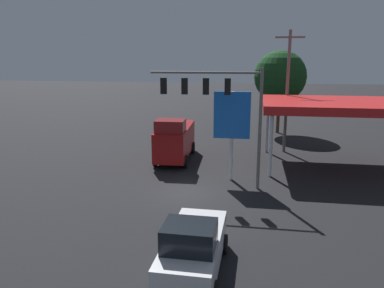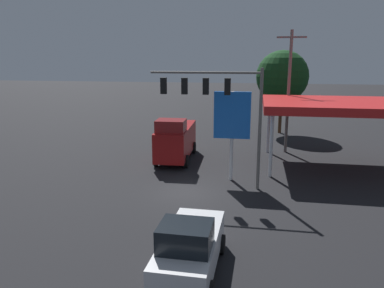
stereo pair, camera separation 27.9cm
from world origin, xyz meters
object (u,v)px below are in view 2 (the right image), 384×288
Objects in this scene: traffic_signal_assembly at (217,98)px; pickup_parked at (190,248)px; utility_pole at (289,89)px; price_sign at (232,119)px; delivery_truck at (176,139)px; street_tree at (282,77)px.

pickup_parked is (-0.15, 10.12, -4.54)m from traffic_signal_assembly.
traffic_signal_assembly is at bearing -178.06° from pickup_parked.
utility_pole is 21.06m from pickup_parked.
price_sign is 12.08m from pickup_parked.
delivery_truck is 0.78× the size of street_tree.
delivery_truck is 16.12m from street_tree.
street_tree is at bearing 171.50° from pickup_parked.
price_sign is 1.13× the size of pickup_parked.
street_tree reaches higher than pickup_parked.
utility_pole reaches higher than delivery_truck.
pickup_parked is (4.87, 20.03, -4.30)m from utility_pole.
utility_pole reaches higher than traffic_signal_assembly.
street_tree is (-4.84, -28.62, 4.94)m from pickup_parked.
street_tree is at bearing -89.77° from utility_pole.
traffic_signal_assembly reaches higher than pickup_parked.
traffic_signal_assembly is 0.73× the size of utility_pole.
utility_pole is 1.16× the size of street_tree.
traffic_signal_assembly is at bearing 31.59° from delivery_truck.
street_tree is (-4.99, -18.50, 0.41)m from traffic_signal_assembly.
street_tree is at bearing 143.30° from delivery_truck.
traffic_signal_assembly is 11.11m from utility_pole.
delivery_truck is (8.84, 4.18, -3.72)m from utility_pole.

